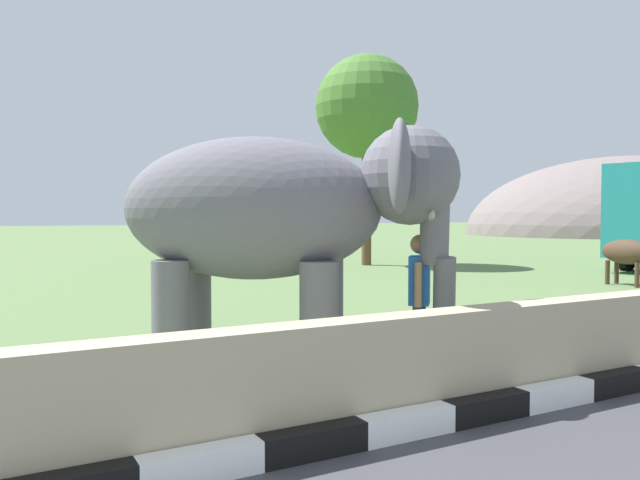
# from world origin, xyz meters

# --- Properties ---
(barrier_parapet) EXTENTS (28.00, 0.36, 1.00)m
(barrier_parapet) POSITION_xyz_m (2.00, 4.19, 0.50)
(barrier_parapet) COLOR tan
(barrier_parapet) RESTS_ON ground_plane
(elephant) EXTENTS (3.95, 3.59, 2.93)m
(elephant) POSITION_xyz_m (2.85, 6.43, 1.92)
(elephant) COLOR slate
(elephant) RESTS_ON ground_plane
(person_handler) EXTENTS (0.49, 0.54, 1.66)m
(person_handler) POSITION_xyz_m (4.31, 5.67, 0.93)
(person_handler) COLOR navy
(person_handler) RESTS_ON ground_plane
(cow_mid) EXTENTS (0.66, 1.90, 1.23)m
(cow_mid) POSITION_xyz_m (14.83, 10.33, 0.87)
(cow_mid) COLOR #473323
(cow_mid) RESTS_ON ground_plane
(tree_distant) EXTENTS (3.81, 3.81, 7.77)m
(tree_distant) POSITION_xyz_m (12.50, 19.43, 5.82)
(tree_distant) COLOR brown
(tree_distant) RESTS_ON ground_plane
(hill_east) EXTENTS (33.85, 27.08, 14.74)m
(hill_east) POSITION_xyz_m (55.00, 38.36, 0.00)
(hill_east) COLOR slate
(hill_east) RESTS_ON ground_plane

